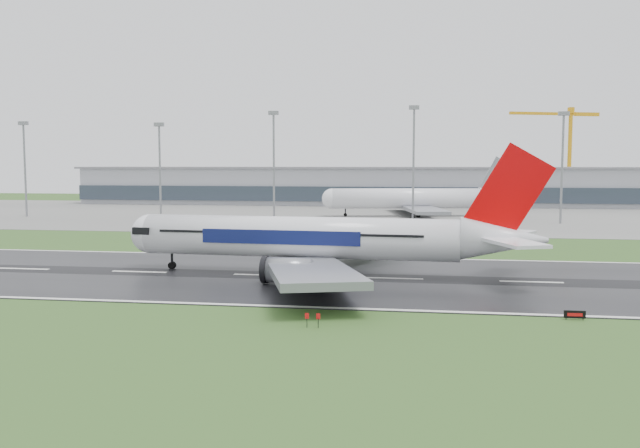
# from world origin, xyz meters

# --- Properties ---
(ground) EXTENTS (520.00, 520.00, 0.00)m
(ground) POSITION_xyz_m (0.00, 0.00, 0.00)
(ground) COLOR #294C1C
(ground) RESTS_ON ground
(runway) EXTENTS (400.00, 45.00, 0.10)m
(runway) POSITION_xyz_m (0.00, 0.00, 0.05)
(runway) COLOR black
(runway) RESTS_ON ground
(apron) EXTENTS (400.00, 130.00, 0.08)m
(apron) POSITION_xyz_m (0.00, 125.00, 0.04)
(apron) COLOR slate
(apron) RESTS_ON ground
(terminal) EXTENTS (240.00, 36.00, 15.00)m
(terminal) POSITION_xyz_m (0.00, 185.00, 7.50)
(terminal) COLOR #92949C
(terminal) RESTS_ON ground
(main_airliner) EXTENTS (68.58, 65.67, 19.20)m
(main_airliner) POSITION_xyz_m (9.77, 2.19, 9.70)
(main_airliner) COLOR white
(main_airliner) RESTS_ON runway
(parked_airliner) EXTENTS (73.45, 69.97, 18.60)m
(parked_airliner) POSITION_xyz_m (21.42, 120.68, 9.38)
(parked_airliner) COLOR white
(parked_airliner) RESTS_ON apron
(tower_crane) EXTENTS (39.52, 16.72, 41.12)m
(tower_crane) POSITION_xyz_m (85.72, 200.00, 20.56)
(tower_crane) COLOR orange
(tower_crane) RESTS_ON ground
(runway_sign) EXTENTS (2.30, 0.74, 1.04)m
(runway_sign) POSITION_xyz_m (41.02, -23.36, 0.52)
(runway_sign) COLOR black
(runway_sign) RESTS_ON ground
(floodmast_0) EXTENTS (0.64, 0.64, 29.46)m
(floodmast_0) POSITION_xyz_m (-102.61, 100.00, 14.73)
(floodmast_0) COLOR gray
(floodmast_0) RESTS_ON ground
(floodmast_1) EXTENTS (0.64, 0.64, 28.66)m
(floodmast_1) POSITION_xyz_m (-56.93, 100.00, 14.33)
(floodmast_1) COLOR gray
(floodmast_1) RESTS_ON ground
(floodmast_2) EXTENTS (0.64, 0.64, 31.80)m
(floodmast_2) POSITION_xyz_m (-20.60, 100.00, 15.90)
(floodmast_2) COLOR gray
(floodmast_2) RESTS_ON ground
(floodmast_3) EXTENTS (0.64, 0.64, 32.90)m
(floodmast_3) POSITION_xyz_m (21.38, 100.00, 16.45)
(floodmast_3) COLOR gray
(floodmast_3) RESTS_ON ground
(floodmast_4) EXTENTS (0.64, 0.64, 30.66)m
(floodmast_4) POSITION_xyz_m (63.29, 100.00, 15.33)
(floodmast_4) COLOR gray
(floodmast_4) RESTS_ON ground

